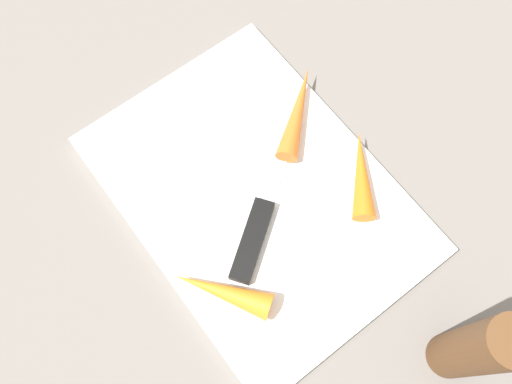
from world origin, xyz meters
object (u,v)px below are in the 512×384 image
knife (256,229)px  carrot_medium (222,292)px  carrot_shortest (361,174)px  pepper_grinder (476,349)px  cutting_board (256,194)px  carrot_longest (298,111)px

knife → carrot_medium: carrot_medium is taller
knife → carrot_shortest: size_ratio=1.75×
knife → pepper_grinder: 0.24m
knife → carrot_shortest: bearing=-44.6°
cutting_board → carrot_longest: size_ratio=3.07×
knife → carrot_longest: size_ratio=1.49×
carrot_shortest → pepper_grinder: size_ratio=0.64×
carrot_shortest → cutting_board: bearing=98.5°
pepper_grinder → knife: bearing=-160.8°
carrot_shortest → carrot_longest: bearing=41.7°
cutting_board → carrot_shortest: carrot_shortest is taller
carrot_medium → cutting_board: bearing=-88.6°
knife → pepper_grinder: bearing=-105.9°
carrot_shortest → carrot_medium: size_ratio=0.99×
carrot_shortest → carrot_medium: 0.19m
carrot_medium → pepper_grinder: bearing=-176.5°
carrot_shortest → pepper_grinder: (0.20, -0.05, 0.05)m
pepper_grinder → cutting_board: bearing=-169.0°
carrot_medium → carrot_longest: carrot_medium is taller
carrot_shortest → pepper_grinder: bearing=-156.7°
carrot_medium → carrot_longest: 0.22m
cutting_board → pepper_grinder: 0.27m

